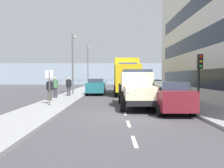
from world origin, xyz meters
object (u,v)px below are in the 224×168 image
object	(u,v)px
truck_vintage_cream	(137,89)
pedestrian_couple_a	(69,85)
lorry_cargo_yellow	(126,75)
pedestrian_strolling	(50,87)
traffic_light_near	(200,69)
lamp_post_promenade	(73,58)
car_red_kerbside_1	(149,89)
car_teal_oppositeside_0	(96,86)
pedestrian_couple_b	(55,86)
lamp_post_far	(88,63)
street_sign	(49,81)
car_maroon_kerbside_near	(168,96)

from	to	relation	value
truck_vintage_cream	pedestrian_couple_a	size ratio (longest dim) A/B	3.21
lorry_cargo_yellow	pedestrian_strolling	distance (m)	9.34
traffic_light_near	lamp_post_promenade	bearing A→B (deg)	-41.39
car_red_kerbside_1	car_teal_oppositeside_0	distance (m)	6.84
car_red_kerbside_1	pedestrian_couple_b	size ratio (longest dim) A/B	2.16
lamp_post_far	street_sign	distance (m)	19.73
truck_vintage_cream	street_sign	size ratio (longest dim) A/B	2.51
lorry_cargo_yellow	lamp_post_promenade	bearing A→B (deg)	11.95
lorry_cargo_yellow	lamp_post_promenade	size ratio (longest dim) A/B	1.32
lamp_post_promenade	lorry_cargo_yellow	bearing A→B (deg)	-168.05
lorry_cargo_yellow	pedestrian_couple_b	size ratio (longest dim) A/B	4.61
lorry_cargo_yellow	car_maroon_kerbside_near	distance (m)	10.90
lorry_cargo_yellow	pedestrian_couple_b	world-z (taller)	lorry_cargo_yellow
lorry_cargo_yellow	traffic_light_near	bearing A→B (deg)	112.18
car_red_kerbside_1	pedestrian_strolling	xyz separation A→B (m)	(7.90, 2.07, 0.25)
car_maroon_kerbside_near	pedestrian_couple_a	size ratio (longest dim) A/B	2.36
pedestrian_strolling	car_maroon_kerbside_near	bearing A→B (deg)	154.21
truck_vintage_cream	pedestrian_couple_a	xyz separation A→B (m)	(5.67, -6.00, 0.01)
pedestrian_couple_a	lorry_cargo_yellow	bearing A→B (deg)	-149.80
lorry_cargo_yellow	car_maroon_kerbside_near	bearing A→B (deg)	98.86
car_maroon_kerbside_near	street_sign	size ratio (longest dim) A/B	1.85
car_teal_oppositeside_0	pedestrian_strolling	world-z (taller)	pedestrian_strolling
pedestrian_couple_a	lamp_post_promenade	size ratio (longest dim) A/B	0.28
lamp_post_far	pedestrian_couple_a	bearing A→B (deg)	89.42
car_teal_oppositeside_0	truck_vintage_cream	bearing A→B (deg)	109.94
traffic_light_near	pedestrian_couple_b	bearing A→B (deg)	-23.99
traffic_light_near	lorry_cargo_yellow	bearing A→B (deg)	-67.82
pedestrian_couple_b	street_sign	world-z (taller)	street_sign
car_maroon_kerbside_near	pedestrian_couple_a	distance (m)	10.41
lorry_cargo_yellow	pedestrian_couple_a	distance (m)	6.55
truck_vintage_cream	car_maroon_kerbside_near	world-z (taller)	truck_vintage_cream
truck_vintage_cream	car_maroon_kerbside_near	distance (m)	2.18
lorry_cargo_yellow	traffic_light_near	distance (m)	10.34
car_maroon_kerbside_near	pedestrian_couple_a	world-z (taller)	pedestrian_couple_a
pedestrian_couple_a	street_sign	distance (m)	6.03
lorry_cargo_yellow	street_sign	distance (m)	10.78
street_sign	car_teal_oppositeside_0	bearing A→B (deg)	-103.58
car_maroon_kerbside_near	car_teal_oppositeside_0	world-z (taller)	same
truck_vintage_cream	traffic_light_near	bearing A→B (deg)	175.42
lorry_cargo_yellow	traffic_light_near	size ratio (longest dim) A/B	2.56
car_red_kerbside_1	lamp_post_promenade	distance (m)	8.66
pedestrian_strolling	street_sign	bearing A→B (deg)	107.36
car_maroon_kerbside_near	lamp_post_promenade	bearing A→B (deg)	-52.60
car_teal_oppositeside_0	traffic_light_near	xyz separation A→B (m)	(-7.17, 9.48, 1.57)
car_teal_oppositeside_0	lamp_post_promenade	xyz separation A→B (m)	(2.34, 1.10, 2.97)
car_maroon_kerbside_near	car_teal_oppositeside_0	bearing A→B (deg)	-65.07
pedestrian_couple_b	lamp_post_far	bearing A→B (deg)	-93.36
truck_vintage_cream	pedestrian_couple_a	distance (m)	8.26
pedestrian_couple_a	pedestrian_couple_b	bearing A→B (deg)	66.28
lorry_cargo_yellow	pedestrian_strolling	xyz separation A→B (m)	(6.23, 6.89, -0.93)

